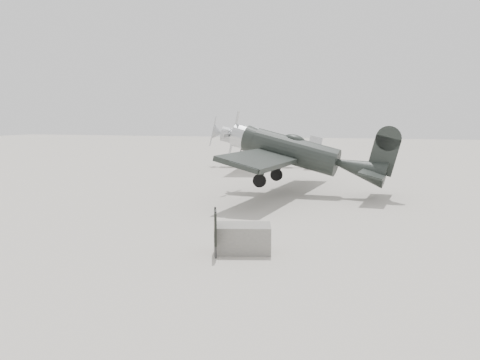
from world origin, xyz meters
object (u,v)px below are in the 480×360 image
(sign_board, at_px, (215,228))
(highwing_monoplane, at_px, (261,139))
(equipment_block, at_px, (243,238))
(lowwing_monoplane, at_px, (303,154))

(sign_board, bearing_deg, highwing_monoplane, 80.78)
(equipment_block, height_order, sign_board, sign_board)
(equipment_block, relative_size, sign_board, 1.20)
(lowwing_monoplane, xyz_separation_m, highwing_monoplane, (-5.67, 12.76, 0.15))
(lowwing_monoplane, distance_m, highwing_monoplane, 13.96)
(lowwing_monoplane, distance_m, equipment_block, 10.94)
(lowwing_monoplane, xyz_separation_m, sign_board, (-0.41, -11.36, -1.24))
(sign_board, bearing_deg, equipment_block, 19.56)
(lowwing_monoplane, relative_size, highwing_monoplane, 0.97)
(highwing_monoplane, distance_m, sign_board, 24.73)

